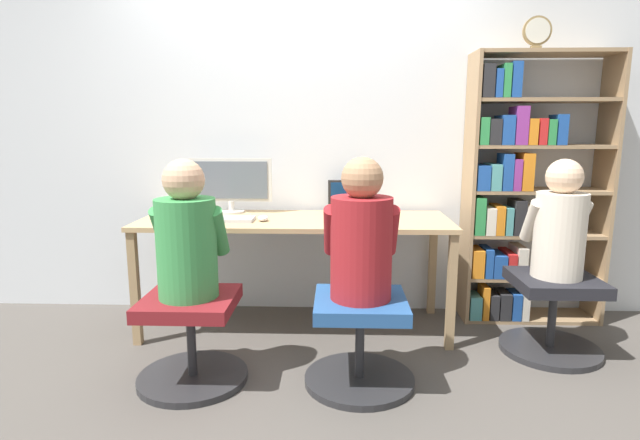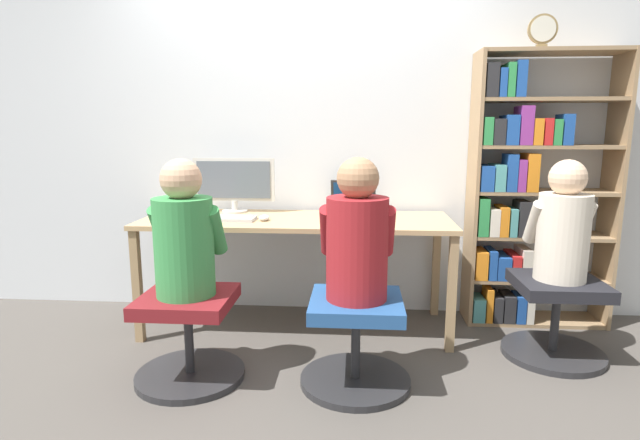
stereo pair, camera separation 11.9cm
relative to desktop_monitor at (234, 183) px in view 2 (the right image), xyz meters
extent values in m
plane|color=#4C4742|center=(0.46, -0.56, -0.95)|extent=(14.00, 14.00, 0.00)
cube|color=silver|center=(0.46, 0.20, 0.35)|extent=(10.00, 0.05, 2.60)
cube|color=tan|center=(0.46, -0.21, -0.22)|extent=(2.00, 0.69, 0.03)
cube|color=#9C7D56|center=(-0.50, -0.52, -0.59)|extent=(0.05, 0.05, 0.72)
cube|color=#9C7D56|center=(1.42, -0.52, -0.59)|extent=(0.05, 0.05, 0.72)
cube|color=#9C7D56|center=(-0.50, 0.09, -0.59)|extent=(0.05, 0.05, 0.72)
cube|color=#9C7D56|center=(1.42, 0.09, -0.59)|extent=(0.05, 0.05, 0.72)
cylinder|color=beige|center=(0.00, 0.00, -0.19)|extent=(0.18, 0.18, 0.01)
cylinder|color=beige|center=(0.00, 0.00, -0.15)|extent=(0.04, 0.04, 0.07)
cube|color=beige|center=(0.00, 0.00, 0.03)|extent=(0.57, 0.02, 0.30)
cube|color=slate|center=(0.00, -0.01, 0.03)|extent=(0.51, 0.01, 0.26)
cube|color=#2D2D30|center=(0.83, -0.06, -0.19)|extent=(0.31, 0.22, 0.02)
cube|color=black|center=(0.83, -0.06, -0.18)|extent=(0.28, 0.17, 0.00)
cube|color=#2D2D30|center=(0.83, 0.09, -0.08)|extent=(0.31, 0.09, 0.21)
cube|color=#19478C|center=(0.83, 0.08, -0.08)|extent=(0.28, 0.08, 0.18)
cube|color=#B2B2B7|center=(-0.02, -0.32, -0.19)|extent=(0.45, 0.17, 0.02)
cube|color=#97979C|center=(-0.02, -0.32, -0.18)|extent=(0.41, 0.13, 0.00)
ellipsoid|color=silver|center=(0.27, -0.31, -0.18)|extent=(0.06, 0.10, 0.04)
cylinder|color=#262628|center=(-0.03, -0.96, -0.93)|extent=(0.58, 0.58, 0.04)
cylinder|color=#262628|center=(-0.03, -0.96, -0.73)|extent=(0.05, 0.05, 0.36)
cube|color=maroon|center=(-0.03, -0.96, -0.52)|extent=(0.47, 0.46, 0.07)
cylinder|color=#262628|center=(0.86, -0.95, -0.93)|extent=(0.58, 0.58, 0.04)
cylinder|color=#262628|center=(0.86, -0.95, -0.73)|extent=(0.05, 0.05, 0.36)
cube|color=#234C84|center=(0.86, -0.95, -0.52)|extent=(0.47, 0.46, 0.07)
cylinder|color=#388C47|center=(-0.03, -0.96, -0.23)|extent=(0.30, 0.30, 0.51)
sphere|color=tan|center=(-0.03, -0.96, 0.12)|extent=(0.21, 0.21, 0.21)
cylinder|color=#388C47|center=(-0.17, -0.89, -0.15)|extent=(0.08, 0.22, 0.28)
cylinder|color=#388C47|center=(0.12, -0.89, -0.15)|extent=(0.08, 0.22, 0.28)
cylinder|color=maroon|center=(0.86, -0.95, -0.22)|extent=(0.31, 0.31, 0.52)
sphere|color=#A87A56|center=(0.86, -0.95, 0.13)|extent=(0.21, 0.21, 0.21)
cylinder|color=maroon|center=(0.71, -0.88, -0.14)|extent=(0.09, 0.22, 0.29)
cylinder|color=maroon|center=(1.01, -0.88, -0.14)|extent=(0.09, 0.22, 0.29)
cube|color=#997A56|center=(1.63, 0.02, -0.04)|extent=(0.02, 0.30, 1.82)
cube|color=#997A56|center=(2.54, 0.02, -0.04)|extent=(0.02, 0.30, 1.82)
cube|color=#997A56|center=(2.09, 0.02, -0.94)|extent=(0.88, 0.29, 0.02)
cube|color=#997A56|center=(2.09, 0.02, -0.64)|extent=(0.88, 0.29, 0.02)
cube|color=#997A56|center=(2.09, 0.02, -0.34)|extent=(0.88, 0.29, 0.02)
cube|color=#997A56|center=(2.09, 0.02, -0.04)|extent=(0.88, 0.29, 0.02)
cube|color=#997A56|center=(2.09, 0.02, 0.26)|extent=(0.88, 0.29, 0.02)
cube|color=#997A56|center=(2.09, 0.02, 0.56)|extent=(0.88, 0.29, 0.02)
cube|color=#997A56|center=(2.09, 0.02, 0.86)|extent=(0.88, 0.29, 0.02)
cube|color=teal|center=(1.69, -0.04, -0.84)|extent=(0.08, 0.18, 0.16)
cube|color=orange|center=(1.76, -0.04, -0.81)|extent=(0.04, 0.17, 0.23)
cube|color=#262628|center=(1.82, 0.00, -0.84)|extent=(0.06, 0.25, 0.17)
cube|color=#262628|center=(1.90, -0.03, -0.83)|extent=(0.07, 0.19, 0.19)
cube|color=#1E4C9E|center=(1.97, -0.04, -0.83)|extent=(0.06, 0.17, 0.19)
cube|color=silver|center=(2.03, -0.02, -0.81)|extent=(0.05, 0.22, 0.22)
cube|color=orange|center=(1.69, -0.02, -0.53)|extent=(0.08, 0.21, 0.19)
cube|color=#1E4C9E|center=(1.77, -0.03, -0.53)|extent=(0.05, 0.20, 0.20)
cube|color=#1E4C9E|center=(1.84, -0.01, -0.55)|extent=(0.09, 0.24, 0.16)
cube|color=red|center=(1.92, 0.00, -0.54)|extent=(0.06, 0.25, 0.17)
cube|color=silver|center=(1.99, -0.01, -0.52)|extent=(0.06, 0.23, 0.21)
cube|color=#2D8C47|center=(1.69, -0.02, -0.20)|extent=(0.07, 0.22, 0.25)
cube|color=silver|center=(1.76, -0.02, -0.24)|extent=(0.06, 0.20, 0.18)
cube|color=orange|center=(1.82, -0.03, -0.23)|extent=(0.06, 0.20, 0.20)
cube|color=teal|center=(1.88, -0.03, -0.24)|extent=(0.05, 0.18, 0.18)
cube|color=#262628|center=(1.95, -0.03, -0.21)|extent=(0.07, 0.18, 0.23)
cube|color=silver|center=(2.02, -0.01, -0.23)|extent=(0.06, 0.23, 0.20)
cube|color=gold|center=(2.07, -0.04, -0.25)|extent=(0.04, 0.18, 0.16)
cube|color=silver|center=(2.14, -0.02, -0.25)|extent=(0.07, 0.22, 0.15)
cube|color=#1E4C9E|center=(1.70, 0.00, 0.05)|extent=(0.08, 0.25, 0.16)
cube|color=teal|center=(1.78, -0.01, 0.06)|extent=(0.07, 0.22, 0.17)
cube|color=#1E4C9E|center=(1.85, -0.04, 0.09)|extent=(0.06, 0.17, 0.24)
cube|color=#8C338C|center=(1.91, -0.03, 0.07)|extent=(0.05, 0.18, 0.21)
cube|color=orange|center=(1.98, -0.02, 0.09)|extent=(0.07, 0.20, 0.24)
cube|color=#2D8C47|center=(1.68, -0.01, 0.36)|extent=(0.06, 0.24, 0.18)
cube|color=#262628|center=(1.75, -0.01, 0.35)|extent=(0.07, 0.23, 0.17)
cube|color=#1E4C9E|center=(1.83, -0.02, 0.37)|extent=(0.08, 0.21, 0.19)
cube|color=#8C338C|center=(1.92, -0.03, 0.39)|extent=(0.08, 0.18, 0.25)
cube|color=orange|center=(1.99, -0.01, 0.35)|extent=(0.06, 0.24, 0.17)
cube|color=red|center=(2.05, -0.02, 0.36)|extent=(0.05, 0.21, 0.17)
cube|color=#2D8C47|center=(2.11, -0.03, 0.35)|extent=(0.05, 0.20, 0.16)
cube|color=#1E4C9E|center=(2.18, -0.04, 0.37)|extent=(0.06, 0.17, 0.19)
cube|color=#262628|center=(1.69, -0.04, 0.67)|extent=(0.07, 0.17, 0.21)
cube|color=#1E4C9E|center=(1.76, -0.02, 0.66)|extent=(0.04, 0.20, 0.18)
cube|color=#2D8C47|center=(1.81, -0.02, 0.68)|extent=(0.05, 0.21, 0.21)
cube|color=#1E4C9E|center=(1.87, -0.03, 0.68)|extent=(0.06, 0.19, 0.22)
cube|color=olive|center=(1.98, -0.07, 0.88)|extent=(0.06, 0.03, 0.02)
cylinder|color=olive|center=(1.98, -0.07, 0.98)|extent=(0.18, 0.02, 0.18)
cylinder|color=silver|center=(1.98, -0.08, 0.98)|extent=(0.15, 0.00, 0.15)
cylinder|color=#262628|center=(2.02, -0.54, -0.93)|extent=(0.58, 0.58, 0.04)
cylinder|color=#262628|center=(2.02, -0.54, -0.73)|extent=(0.05, 0.05, 0.36)
cube|color=black|center=(2.02, -0.54, -0.52)|extent=(0.47, 0.46, 0.07)
cylinder|color=beige|center=(2.02, -0.54, -0.23)|extent=(0.28, 0.28, 0.49)
sphere|color=beige|center=(2.02, -0.54, 0.11)|extent=(0.20, 0.20, 0.20)
cylinder|color=beige|center=(1.89, -0.47, -0.16)|extent=(0.08, 0.21, 0.27)
cylinder|color=beige|center=(2.16, -0.47, -0.16)|extent=(0.08, 0.21, 0.27)
camera|label=1|loc=(0.74, -3.40, 0.37)|focal=28.00mm
camera|label=2|loc=(0.86, -3.40, 0.37)|focal=28.00mm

